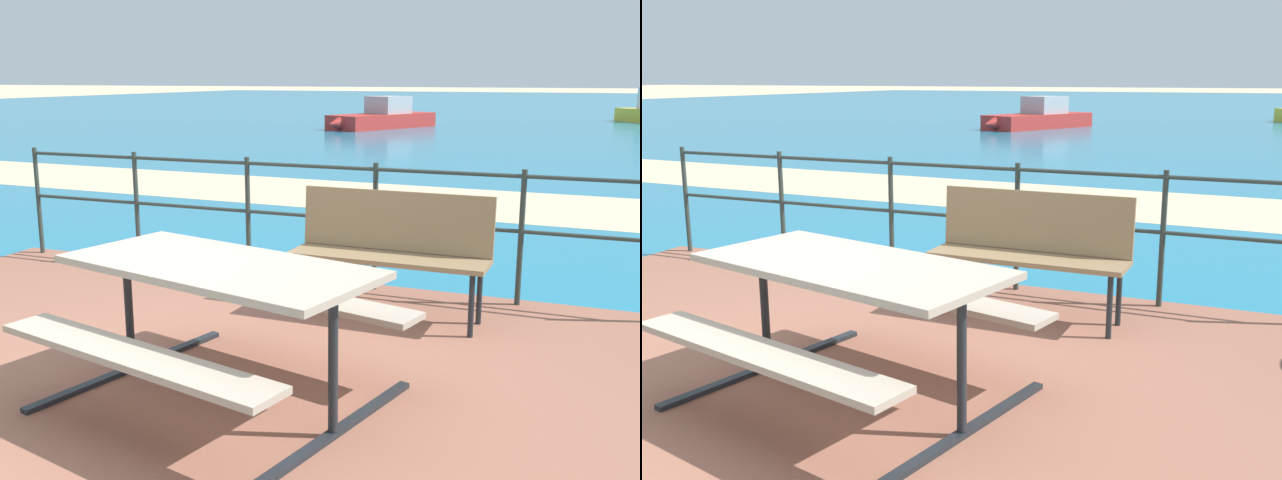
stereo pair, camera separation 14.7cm
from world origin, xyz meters
TOP-DOWN VIEW (x-y plane):
  - ground_plane at (0.00, 0.00)m, footprint 240.00×240.00m
  - patio_paving at (0.00, 0.00)m, footprint 6.40×5.20m
  - sea_water at (0.00, 40.00)m, footprint 90.00×90.00m
  - beach_strip at (0.00, 7.43)m, footprint 54.05×4.22m
  - picnic_table at (0.48, 0.06)m, footprint 2.02×1.84m
  - park_bench at (0.92, 1.82)m, footprint 1.46×0.43m
  - railing_fence at (0.00, 2.46)m, footprint 5.94×0.04m
  - boat_near at (-5.42, 22.21)m, footprint 3.08×4.80m

SIDE VIEW (x-z plane):
  - ground_plane at x=0.00m, z-range 0.00..0.00m
  - sea_water at x=0.00m, z-range 0.00..0.01m
  - beach_strip at x=0.00m, z-range 0.00..0.01m
  - patio_paving at x=0.00m, z-range 0.00..0.06m
  - boat_near at x=-5.42m, z-range -0.17..0.94m
  - park_bench at x=0.92m, z-range 0.16..1.09m
  - picnic_table at x=0.48m, z-range 0.27..1.06m
  - railing_fence at x=0.00m, z-range 0.19..1.26m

